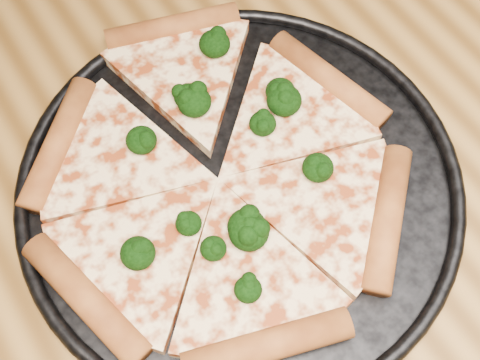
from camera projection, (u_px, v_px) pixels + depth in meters
dining_table at (272, 322)px, 0.57m from camera, size 1.20×0.90×0.75m
pizza_pan at (240, 184)px, 0.52m from camera, size 0.37×0.37×0.02m
pizza at (217, 175)px, 0.52m from camera, size 0.32×0.35×0.02m
broccoli_florets at (229, 155)px, 0.51m from camera, size 0.20×0.23×0.02m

